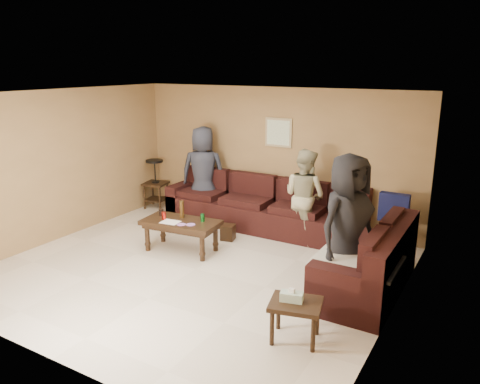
{
  "coord_description": "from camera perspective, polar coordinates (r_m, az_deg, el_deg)",
  "views": [
    {
      "loc": [
        3.72,
        -5.09,
        2.89
      ],
      "look_at": [
        0.25,
        0.85,
        1.0
      ],
      "focal_mm": 35.0,
      "sensor_mm": 36.0,
      "label": 1
    }
  ],
  "objects": [
    {
      "name": "room",
      "position": [
        6.42,
        -5.78,
        4.27
      ],
      "size": [
        5.6,
        5.5,
        2.5
      ],
      "color": "beige",
      "rests_on": "ground"
    },
    {
      "name": "sectional_sofa",
      "position": [
        7.66,
        6.19,
        -4.29
      ],
      "size": [
        4.65,
        2.9,
        0.97
      ],
      "color": "black",
      "rests_on": "ground"
    },
    {
      "name": "coffee_table",
      "position": [
        7.46,
        -7.22,
        -4.04
      ],
      "size": [
        1.27,
        0.73,
        0.79
      ],
      "rotation": [
        0.0,
        0.0,
        0.11
      ],
      "color": "black",
      "rests_on": "ground"
    },
    {
      "name": "end_table_left",
      "position": [
        9.77,
        -10.26,
        1.11
      ],
      "size": [
        0.52,
        0.52,
        1.01
      ],
      "rotation": [
        0.0,
        0.0,
        0.21
      ],
      "color": "black",
      "rests_on": "ground"
    },
    {
      "name": "side_table_right",
      "position": [
        5.16,
        6.71,
        -13.73
      ],
      "size": [
        0.63,
        0.56,
        0.59
      ],
      "rotation": [
        0.0,
        0.0,
        0.24
      ],
      "color": "black",
      "rests_on": "ground"
    },
    {
      "name": "waste_bin",
      "position": [
        7.96,
        -1.47,
        -4.93
      ],
      "size": [
        0.26,
        0.26,
        0.26
      ],
      "primitive_type": "cube",
      "rotation": [
        0.0,
        0.0,
        0.23
      ],
      "color": "black",
      "rests_on": "ground"
    },
    {
      "name": "wall_art",
      "position": [
        8.47,
        4.72,
        7.24
      ],
      "size": [
        0.52,
        0.04,
        0.52
      ],
      "color": "tan",
      "rests_on": "ground"
    },
    {
      "name": "person_left",
      "position": [
        8.98,
        -4.49,
        2.4
      ],
      "size": [
        1.01,
        0.85,
        1.77
      ],
      "primitive_type": "imported",
      "rotation": [
        0.0,
        0.0,
        3.53
      ],
      "color": "#282B37",
      "rests_on": "ground"
    },
    {
      "name": "person_middle",
      "position": [
        7.79,
        7.87,
        -0.46
      ],
      "size": [
        0.9,
        0.78,
        1.57
      ],
      "primitive_type": "imported",
      "rotation": [
        0.0,
        0.0,
        2.86
      ],
      "color": "tan",
      "rests_on": "ground"
    },
    {
      "name": "person_right",
      "position": [
        6.05,
        12.92,
        -3.99
      ],
      "size": [
        0.9,
        1.06,
        1.85
      ],
      "primitive_type": "imported",
      "rotation": [
        0.0,
        0.0,
        1.17
      ],
      "color": "black",
      "rests_on": "ground"
    }
  ]
}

